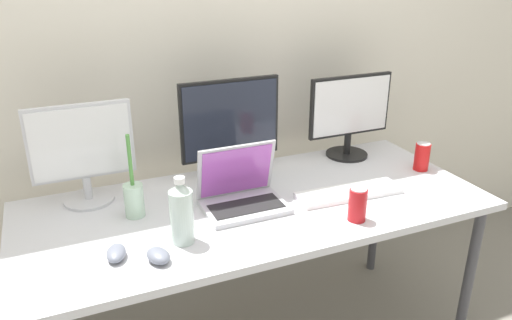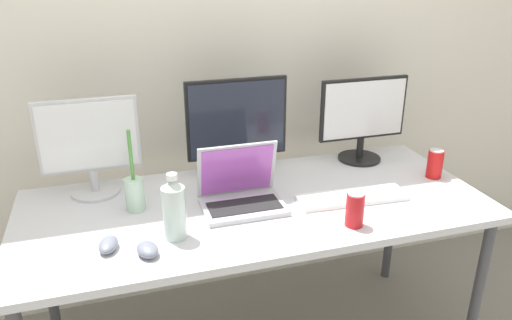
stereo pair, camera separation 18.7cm
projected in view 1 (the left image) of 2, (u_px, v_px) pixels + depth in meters
wall_back at (204, 35)px, 2.23m from camera, size 7.00×0.08×2.60m
work_desk at (256, 216)px, 1.97m from camera, size 1.81×0.78×0.74m
monitor_left at (82, 151)px, 1.88m from camera, size 0.38×0.19×0.39m
monitor_center at (230, 127)px, 2.09m from camera, size 0.43×0.20×0.43m
monitor_right at (350, 113)px, 2.32m from camera, size 0.42×0.20×0.39m
laptop_silver at (241, 193)px, 1.90m from camera, size 0.31×0.23×0.24m
keyboard_main at (349, 193)px, 2.00m from camera, size 0.44×0.15×0.02m
mouse_by_keyboard at (158, 256)px, 1.57m from camera, size 0.09×0.11×0.04m
mouse_by_laptop at (116, 253)px, 1.58m from camera, size 0.08×0.11×0.04m
water_bottle at (182, 213)px, 1.64m from camera, size 0.08×0.08×0.24m
soda_can_near_keyboard at (422, 157)px, 2.22m from camera, size 0.07×0.07×0.13m
soda_can_by_laptop at (358, 204)px, 1.80m from camera, size 0.07×0.07×0.13m
bamboo_vase at (134, 198)px, 1.82m from camera, size 0.07×0.07×0.32m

